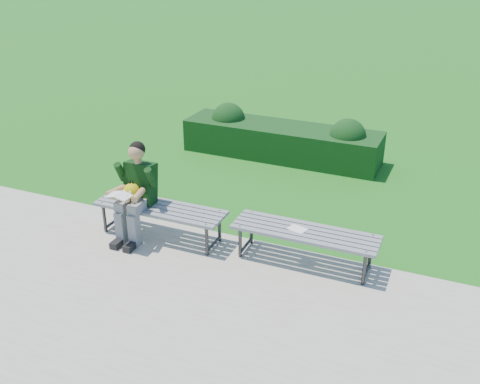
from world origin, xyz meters
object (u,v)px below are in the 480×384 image
paper_sheet (297,229)px  hedge (282,139)px  bench_right (305,235)px  seated_boy (135,189)px  bench_left (160,210)px

paper_sheet → hedge: bearing=111.8°
bench_right → paper_sheet: (-0.10, 0.00, 0.06)m
bench_right → seated_boy: bearing=-174.6°
hedge → seated_boy: (-0.81, -3.61, 0.36)m
bench_left → seated_boy: seated_boy is taller
bench_left → paper_sheet: bearing=3.8°
paper_sheet → bench_left: bearing=-176.2°
bench_right → paper_sheet: bench_right is taller
bench_left → paper_sheet: size_ratio=7.00×
bench_right → paper_sheet: bearing=180.0°
bench_right → hedge: bearing=113.2°
hedge → paper_sheet: hedge is taller
seated_boy → paper_sheet: bearing=5.7°
hedge → bench_right: 3.70m
bench_right → seated_boy: (-2.27, -0.22, 0.30)m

